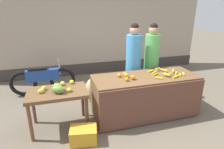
% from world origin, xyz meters
% --- Properties ---
extents(ground_plane, '(24.00, 24.00, 0.00)m').
position_xyz_m(ground_plane, '(0.00, 0.00, 0.00)').
color(ground_plane, '#665B4C').
extents(market_wall_back, '(7.32, 0.23, 3.22)m').
position_xyz_m(market_wall_back, '(0.00, 2.91, 1.58)').
color(market_wall_back, tan).
rests_on(market_wall_back, ground).
extents(fruit_stall_counter, '(2.09, 0.83, 0.84)m').
position_xyz_m(fruit_stall_counter, '(0.44, -0.01, 0.42)').
color(fruit_stall_counter, brown).
rests_on(fruit_stall_counter, ground).
extents(side_table_wooden, '(1.03, 0.65, 0.74)m').
position_xyz_m(side_table_wooden, '(-1.26, 0.00, 0.64)').
color(side_table_wooden, brown).
rests_on(side_table_wooden, ground).
extents(banana_bunch_pile, '(0.70, 0.55, 0.07)m').
position_xyz_m(banana_bunch_pile, '(0.89, -0.04, 0.87)').
color(banana_bunch_pile, yellow).
rests_on(banana_bunch_pile, fruit_stall_counter).
extents(orange_pile, '(0.29, 0.34, 0.09)m').
position_xyz_m(orange_pile, '(0.04, 0.00, 0.88)').
color(orange_pile, orange).
rests_on(orange_pile, fruit_stall_counter).
extents(mango_papaya_pile, '(0.66, 0.54, 0.14)m').
position_xyz_m(mango_papaya_pile, '(-1.24, -0.01, 0.80)').
color(mango_papaya_pile, '#E2C847').
rests_on(mango_papaya_pile, side_table_wooden).
extents(vendor_woman_blue_shirt, '(0.34, 0.34, 1.81)m').
position_xyz_m(vendor_woman_blue_shirt, '(0.43, 0.65, 0.91)').
color(vendor_woman_blue_shirt, '#33333D').
rests_on(vendor_woman_blue_shirt, ground).
extents(vendor_woman_green_shirt, '(0.34, 0.34, 1.79)m').
position_xyz_m(vendor_woman_green_shirt, '(0.92, 0.72, 0.90)').
color(vendor_woman_green_shirt, '#33333D').
rests_on(vendor_woman_green_shirt, ground).
extents(parked_motorcycle, '(1.60, 0.18, 0.88)m').
position_xyz_m(parked_motorcycle, '(-1.61, 1.63, 0.40)').
color(parked_motorcycle, black).
rests_on(parked_motorcycle, ground).
extents(produce_crate, '(0.49, 0.39, 0.26)m').
position_xyz_m(produce_crate, '(-0.91, -0.53, 0.13)').
color(produce_crate, gold).
rests_on(produce_crate, ground).
extents(produce_sack, '(0.33, 0.39, 0.57)m').
position_xyz_m(produce_sack, '(-0.50, 0.85, 0.29)').
color(produce_sack, tan).
rests_on(produce_sack, ground).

